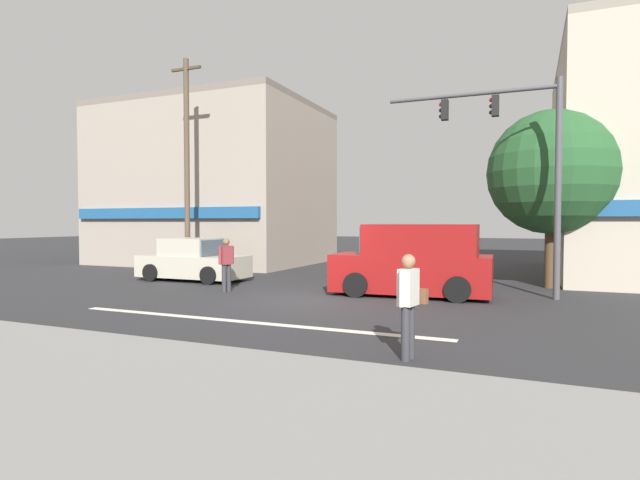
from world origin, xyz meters
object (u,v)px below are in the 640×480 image
at_px(street_tree, 551,173).
at_px(utility_pole_far_right, 603,164).
at_px(sedan_waiting_far, 193,261).
at_px(van_crossing_center, 414,262).
at_px(sedan_approaching_near, 397,254).
at_px(pedestrian_foreground_with_bag, 409,299).
at_px(pedestrian_mid_crossing, 226,261).
at_px(utility_pole_near_left, 187,164).
at_px(traffic_light_mast, 521,152).

relative_size(street_tree, utility_pole_far_right, 0.72).
relative_size(street_tree, sedan_waiting_far, 1.42).
bearing_deg(van_crossing_center, utility_pole_far_right, 44.16).
relative_size(street_tree, sedan_approaching_near, 1.41).
distance_m(sedan_approaching_near, pedestrian_foreground_with_bag, 15.30).
bearing_deg(van_crossing_center, sedan_approaching_near, 107.50).
bearing_deg(pedestrian_mid_crossing, utility_pole_near_left, 140.17).
relative_size(utility_pole_far_right, pedestrian_mid_crossing, 4.85).
bearing_deg(traffic_light_mast, pedestrian_mid_crossing, -164.89).
bearing_deg(street_tree, sedan_approaching_near, 144.41).
bearing_deg(street_tree, utility_pole_near_left, -173.77).
height_order(street_tree, traffic_light_mast, traffic_light_mast).
xyz_separation_m(traffic_light_mast, van_crossing_center, (-2.88, -0.80, -3.17)).
distance_m(traffic_light_mast, sedan_waiting_far, 11.83).
distance_m(utility_pole_near_left, utility_pole_far_right, 15.52).
bearing_deg(utility_pole_far_right, pedestrian_foreground_with_bag, -108.43).
bearing_deg(pedestrian_foreground_with_bag, sedan_waiting_far, 142.65).
relative_size(utility_pole_far_right, sedan_waiting_far, 1.97).
bearing_deg(sedan_approaching_near, pedestrian_foreground_with_bag, -75.22).
xyz_separation_m(traffic_light_mast, pedestrian_foreground_with_bag, (-1.48, -7.67, -3.22)).
height_order(sedan_waiting_far, pedestrian_mid_crossing, pedestrian_mid_crossing).
height_order(utility_pole_near_left, van_crossing_center, utility_pole_near_left).
bearing_deg(street_tree, sedan_waiting_far, -167.07).
distance_m(traffic_light_mast, pedestrian_foreground_with_bag, 8.45).
bearing_deg(pedestrian_mid_crossing, pedestrian_foreground_with_bag, -37.72).
xyz_separation_m(sedan_approaching_near, pedestrian_mid_crossing, (-3.06, -9.41, 0.24)).
bearing_deg(pedestrian_mid_crossing, van_crossing_center, 14.88).
bearing_deg(pedestrian_mid_crossing, street_tree, 27.83).
relative_size(utility_pole_far_right, pedestrian_foreground_with_bag, 4.85).
height_order(utility_pole_far_right, van_crossing_center, utility_pole_far_right).
bearing_deg(utility_pole_near_left, traffic_light_mast, -5.33).
bearing_deg(street_tree, utility_pole_far_right, 47.61).
height_order(street_tree, pedestrian_foreground_with_bag, street_tree).
height_order(traffic_light_mast, sedan_waiting_far, traffic_light_mast).
height_order(utility_pole_far_right, sedan_approaching_near, utility_pole_far_right).
relative_size(utility_pole_near_left, sedan_waiting_far, 2.13).
distance_m(utility_pole_far_right, sedan_waiting_far, 15.06).
distance_m(sedan_waiting_far, pedestrian_foreground_with_bag, 12.38).
distance_m(traffic_light_mast, sedan_approaching_near, 9.58).
xyz_separation_m(sedan_approaching_near, van_crossing_center, (2.50, -7.93, 0.29)).
bearing_deg(pedestrian_foreground_with_bag, utility_pole_near_left, 141.48).
height_order(street_tree, sedan_waiting_far, street_tree).
bearing_deg(sedan_approaching_near, pedestrian_mid_crossing, -108.04).
relative_size(traffic_light_mast, sedan_approaching_near, 1.50).
bearing_deg(pedestrian_foreground_with_bag, pedestrian_mid_crossing, 142.28).
height_order(utility_pole_far_right, sedan_waiting_far, utility_pole_far_right).
relative_size(van_crossing_center, sedan_waiting_far, 1.14).
relative_size(sedan_waiting_far, pedestrian_foreground_with_bag, 2.46).
distance_m(street_tree, utility_pole_far_right, 2.54).
xyz_separation_m(utility_pole_near_left, sedan_approaching_near, (7.20, 5.95, -3.82)).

